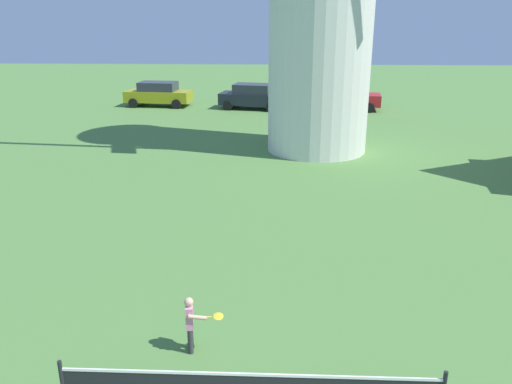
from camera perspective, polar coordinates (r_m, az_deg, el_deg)
name	(u,v)px	position (r m, az deg, el deg)	size (l,w,h in m)	color
player_far	(191,321)	(8.99, -7.30, -14.25)	(0.69, 0.38, 1.05)	#333338
parked_car_mustard	(158,94)	(33.97, -10.96, 10.84)	(4.33, 2.20, 1.56)	#999919
parked_car_black	(252,96)	(32.32, -0.41, 10.77)	(4.28, 2.46, 1.56)	#1E232D
parked_car_red	(345,97)	(32.53, 10.05, 10.54)	(4.47, 2.29, 1.56)	red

